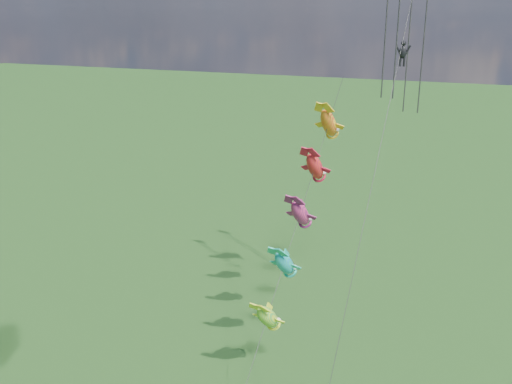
% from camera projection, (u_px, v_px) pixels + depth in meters
% --- Properties ---
extents(fish_windsock_rig, '(2.02, 15.90, 16.36)m').
position_uv_depth(fish_windsock_rig, '(300.00, 214.00, 33.23)').
color(fish_windsock_rig, brown).
rests_on(fish_windsock_rig, ground).
extents(parafoil_rig, '(2.27, 17.51, 24.63)m').
position_uv_depth(parafoil_rig, '(403.00, 36.00, 30.24)').
color(parafoil_rig, brown).
rests_on(parafoil_rig, ground).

